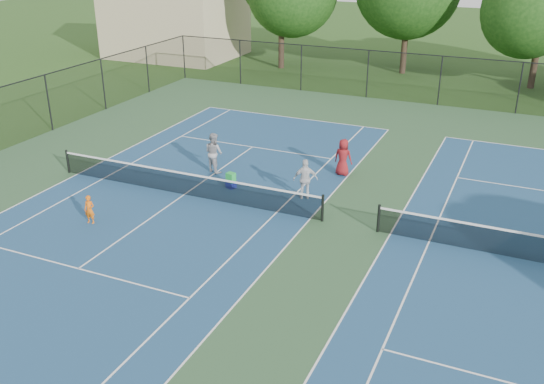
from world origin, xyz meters
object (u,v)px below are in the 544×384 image
at_px(bystander_c, 343,157).
at_px(ball_crate, 231,185).
at_px(instructor, 214,153).
at_px(ball_hopper, 231,177).
at_px(child_player, 89,210).
at_px(clapboard_house, 176,18).
at_px(bystander_a, 305,179).

height_order(bystander_c, ball_crate, bystander_c).
relative_size(instructor, bystander_c, 1.09).
bearing_deg(ball_crate, ball_hopper, 0.00).
bearing_deg(bystander_c, child_player, 53.42).
height_order(child_player, instructor, instructor).
xyz_separation_m(bystander_c, ball_crate, (-3.80, -3.28, -0.68)).
bearing_deg(clapboard_house, bystander_c, -43.74).
distance_m(instructor, ball_crate, 2.17).
height_order(clapboard_house, instructor, clapboard_house).
relative_size(instructor, ball_crate, 5.01).
distance_m(bystander_c, ball_hopper, 5.03).
xyz_separation_m(child_player, instructor, (1.66, 6.37, 0.35)).
bearing_deg(bystander_c, bystander_a, 82.41).
height_order(instructor, ball_hopper, instructor).
distance_m(clapboard_house, ball_hopper, 29.43).
relative_size(clapboard_house, ball_crate, 30.14).
bearing_deg(bystander_a, child_player, 15.67).
bearing_deg(bystander_a, bystander_c, -125.00).
xyz_separation_m(ball_crate, ball_hopper, (0.00, 0.00, 0.33)).
bearing_deg(child_player, clapboard_house, 106.73).
bearing_deg(bystander_a, ball_hopper, -19.15).
height_order(child_player, bystander_c, bystander_c).
xyz_separation_m(bystander_a, bystander_c, (0.59, 3.02, -0.01)).
height_order(instructor, ball_crate, instructor).
bearing_deg(bystander_c, clapboard_house, -40.25).
bearing_deg(ball_crate, instructor, 138.76).
height_order(ball_crate, ball_hopper, ball_hopper).
distance_m(instructor, bystander_c, 5.67).
bearing_deg(clapboard_house, bystander_a, -48.51).
bearing_deg(ball_crate, clapboard_house, 126.43).
distance_m(clapboard_house, bystander_c, 29.44).
bearing_deg(child_player, bystander_c, 40.22).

